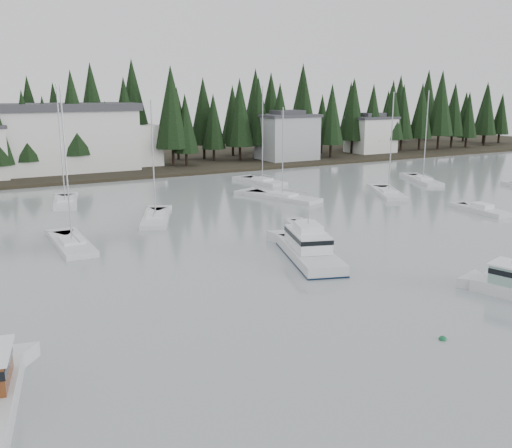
{
  "coord_description": "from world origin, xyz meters",
  "views": [
    {
      "loc": [
        -21.41,
        -15.25,
        13.76
      ],
      "look_at": [
        1.12,
        26.22,
        2.5
      ],
      "focal_mm": 40.0,
      "sensor_mm": 36.0,
      "label": 1
    }
  ],
  "objects_px": {
    "sailboat_10": "(156,220)",
    "house_east_b": "(371,134)",
    "sailboat_4": "(72,246)",
    "sailboat_7": "(65,203)",
    "harbor_inn": "(72,138)",
    "sailboat_1": "(282,198)",
    "runabout_1": "(306,230)",
    "house_east_a": "(287,136)",
    "sailboat_9": "(262,182)",
    "sailboat_8": "(423,181)",
    "sailboat_2": "(388,194)",
    "runabout_2": "(482,211)",
    "cabin_cruiser_center": "(309,251)"
  },
  "relations": [
    {
      "from": "cabin_cruiser_center",
      "to": "house_east_a",
      "type": "bearing_deg",
      "value": -12.42
    },
    {
      "from": "runabout_1",
      "to": "cabin_cruiser_center",
      "type": "bearing_deg",
      "value": 161.87
    },
    {
      "from": "sailboat_9",
      "to": "sailboat_7",
      "type": "bearing_deg",
      "value": 85.23
    },
    {
      "from": "sailboat_10",
      "to": "runabout_1",
      "type": "xyz_separation_m",
      "value": [
        11.53,
        -11.65,
        0.06
      ]
    },
    {
      "from": "sailboat_8",
      "to": "sailboat_9",
      "type": "xyz_separation_m",
      "value": [
        -21.9,
        10.56,
        0.01
      ]
    },
    {
      "from": "house_east_a",
      "to": "sailboat_9",
      "type": "xyz_separation_m",
      "value": [
        -16.42,
        -19.81,
        -4.82
      ]
    },
    {
      "from": "cabin_cruiser_center",
      "to": "sailboat_8",
      "type": "bearing_deg",
      "value": -38.6
    },
    {
      "from": "cabin_cruiser_center",
      "to": "sailboat_7",
      "type": "height_order",
      "value": "sailboat_7"
    },
    {
      "from": "sailboat_4",
      "to": "sailboat_10",
      "type": "bearing_deg",
      "value": -57.17
    },
    {
      "from": "harbor_inn",
      "to": "runabout_2",
      "type": "relative_size",
      "value": 4.25
    },
    {
      "from": "house_east_a",
      "to": "sailboat_2",
      "type": "distance_m",
      "value": 37.17
    },
    {
      "from": "sailboat_7",
      "to": "sailboat_9",
      "type": "height_order",
      "value": "sailboat_7"
    },
    {
      "from": "sailboat_1",
      "to": "sailboat_8",
      "type": "height_order",
      "value": "sailboat_8"
    },
    {
      "from": "runabout_2",
      "to": "cabin_cruiser_center",
      "type": "bearing_deg",
      "value": 104.98
    },
    {
      "from": "runabout_2",
      "to": "sailboat_1",
      "type": "bearing_deg",
      "value": 44.66
    },
    {
      "from": "sailboat_9",
      "to": "sailboat_10",
      "type": "height_order",
      "value": "sailboat_9"
    },
    {
      "from": "harbor_inn",
      "to": "sailboat_10",
      "type": "bearing_deg",
      "value": -89.38
    },
    {
      "from": "sailboat_4",
      "to": "sailboat_7",
      "type": "xyz_separation_m",
      "value": [
        3.12,
        20.1,
        0.01
      ]
    },
    {
      "from": "harbor_inn",
      "to": "sailboat_4",
      "type": "distance_m",
      "value": 48.05
    },
    {
      "from": "sailboat_7",
      "to": "sailboat_2",
      "type": "bearing_deg",
      "value": -98.77
    },
    {
      "from": "house_east_a",
      "to": "sailboat_8",
      "type": "bearing_deg",
      "value": -79.77
    },
    {
      "from": "sailboat_7",
      "to": "sailboat_10",
      "type": "bearing_deg",
      "value": -142.55
    },
    {
      "from": "sailboat_8",
      "to": "sailboat_9",
      "type": "height_order",
      "value": "sailboat_9"
    },
    {
      "from": "sailboat_4",
      "to": "sailboat_9",
      "type": "bearing_deg",
      "value": -54.85
    },
    {
      "from": "sailboat_10",
      "to": "sailboat_9",
      "type": "bearing_deg",
      "value": -31.22
    },
    {
      "from": "house_east_a",
      "to": "sailboat_9",
      "type": "relative_size",
      "value": 0.72
    },
    {
      "from": "house_east_a",
      "to": "sailboat_10",
      "type": "relative_size",
      "value": 0.81
    },
    {
      "from": "house_east_b",
      "to": "sailboat_2",
      "type": "distance_m",
      "value": 47.9
    },
    {
      "from": "runabout_1",
      "to": "house_east_b",
      "type": "bearing_deg",
      "value": -30.57
    },
    {
      "from": "harbor_inn",
      "to": "sailboat_10",
      "type": "relative_size",
      "value": 2.24
    },
    {
      "from": "sailboat_2",
      "to": "sailboat_9",
      "type": "height_order",
      "value": "sailboat_9"
    },
    {
      "from": "sailboat_4",
      "to": "runabout_2",
      "type": "distance_m",
      "value": 44.57
    },
    {
      "from": "sailboat_4",
      "to": "sailboat_9",
      "type": "distance_m",
      "value": 39.21
    },
    {
      "from": "runabout_1",
      "to": "runabout_2",
      "type": "distance_m",
      "value": 22.6
    },
    {
      "from": "sailboat_7",
      "to": "sailboat_8",
      "type": "distance_m",
      "value": 51.44
    },
    {
      "from": "sailboat_1",
      "to": "sailboat_9",
      "type": "bearing_deg",
      "value": -37.85
    },
    {
      "from": "sailboat_10",
      "to": "harbor_inn",
      "type": "bearing_deg",
      "value": 23.18
    },
    {
      "from": "sailboat_10",
      "to": "house_east_b",
      "type": "bearing_deg",
      "value": -35.32
    },
    {
      "from": "house_east_a",
      "to": "runabout_2",
      "type": "distance_m",
      "value": 50.2
    },
    {
      "from": "sailboat_9",
      "to": "house_east_a",
      "type": "bearing_deg",
      "value": -49.39
    },
    {
      "from": "sailboat_4",
      "to": "sailboat_10",
      "type": "height_order",
      "value": "sailboat_4"
    },
    {
      "from": "house_east_b",
      "to": "sailboat_1",
      "type": "bearing_deg",
      "value": -141.24
    },
    {
      "from": "sailboat_1",
      "to": "runabout_1",
      "type": "relative_size",
      "value": 1.73
    },
    {
      "from": "harbor_inn",
      "to": "sailboat_2",
      "type": "height_order",
      "value": "sailboat_2"
    },
    {
      "from": "house_east_a",
      "to": "sailboat_2",
      "type": "xyz_separation_m",
      "value": [
        -6.46,
        -36.28,
        -4.83
      ]
    },
    {
      "from": "cabin_cruiser_center",
      "to": "runabout_1",
      "type": "xyz_separation_m",
      "value": [
        4.96,
        7.88,
        -0.54
      ]
    },
    {
      "from": "house_east_a",
      "to": "sailboat_10",
      "type": "xyz_separation_m",
      "value": [
        -38.52,
        -36.0,
        -4.83
      ]
    },
    {
      "from": "sailboat_8",
      "to": "sailboat_10",
      "type": "height_order",
      "value": "sailboat_8"
    },
    {
      "from": "cabin_cruiser_center",
      "to": "runabout_1",
      "type": "relative_size",
      "value": 1.56
    },
    {
      "from": "sailboat_1",
      "to": "sailboat_8",
      "type": "bearing_deg",
      "value": -106.72
    }
  ]
}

